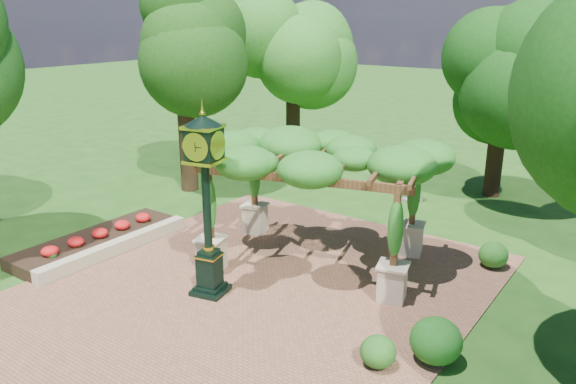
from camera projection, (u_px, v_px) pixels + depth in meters
The scene contains 13 objects.
ground at pixel (226, 308), 13.12m from camera, with size 120.00×120.00×0.00m, color #1E4714.
brick_plaza at pixel (253, 291), 13.89m from camera, with size 10.00×12.00×0.04m, color brown.
border_wall at pixel (116, 248), 16.00m from camera, with size 0.35×5.00×0.40m, color #C6B793.
flower_bed at pixel (97, 241), 16.50m from camera, with size 1.50×5.00×0.36m, color red.
pedestal_clock at pixel (206, 190), 12.97m from camera, with size 1.06×1.06×4.48m.
pergola at pixel (316, 162), 14.65m from camera, with size 6.28×4.81×3.51m.
sundial at pixel (413, 189), 20.46m from camera, with size 0.68×0.68×1.05m.
shrub_front at pixel (378, 352), 10.79m from camera, with size 0.70×0.70×0.63m, color #205317.
shrub_mid at pixel (436, 341), 10.90m from camera, with size 1.02×1.02×0.92m, color #1C5618.
shrub_back at pixel (493, 255), 15.05m from camera, with size 0.78×0.78×0.70m, color #286A1E.
tree_west_near at pixel (182, 35), 20.19m from camera, with size 3.87×3.87×8.52m.
tree_west_far at pixel (293, 51), 24.33m from camera, with size 4.31×4.31×7.29m.
tree_north at pixel (504, 79), 19.93m from camera, with size 3.68×3.68×6.33m.
Camera 1 is at (7.98, -8.65, 6.56)m, focal length 35.00 mm.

